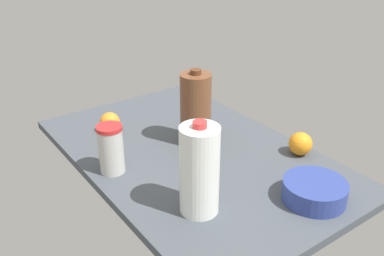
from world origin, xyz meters
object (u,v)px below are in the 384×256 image
at_px(tumbler_cup, 111,149).
at_px(mixing_bowl, 314,191).
at_px(milk_jug, 199,170).
at_px(chocolate_milk_jug, 196,109).
at_px(orange_loose, 300,144).
at_px(orange_far_back, 110,122).

bearing_deg(tumbler_cup, mixing_bowl, -140.23).
height_order(mixing_bowl, milk_jug, milk_jug).
bearing_deg(chocolate_milk_jug, orange_loose, -140.10).
bearing_deg(milk_jug, chocolate_milk_jug, -34.87).
distance_m(mixing_bowl, orange_far_back, 0.85).
xyz_separation_m(mixing_bowl, milk_jug, (0.17, 0.32, 0.11)).
height_order(mixing_bowl, tumbler_cup, tumbler_cup).
bearing_deg(orange_loose, tumbler_cup, 64.14).
distance_m(tumbler_cup, orange_loose, 0.68).
distance_m(chocolate_milk_jug, orange_far_back, 0.37).
bearing_deg(mixing_bowl, tumbler_cup, 39.77).
relative_size(tumbler_cup, milk_jug, 0.59).
distance_m(milk_jug, orange_far_back, 0.64).
relative_size(mixing_bowl, orange_loose, 2.31).
height_order(chocolate_milk_jug, orange_far_back, chocolate_milk_jug).
bearing_deg(milk_jug, mixing_bowl, -117.73).
bearing_deg(orange_loose, orange_far_back, 39.81).
bearing_deg(tumbler_cup, milk_jug, -162.31).
relative_size(mixing_bowl, milk_jug, 0.68).
distance_m(mixing_bowl, tumbler_cup, 0.67).
height_order(mixing_bowl, orange_loose, orange_loose).
distance_m(mixing_bowl, milk_jug, 0.37).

